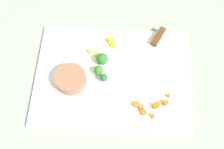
# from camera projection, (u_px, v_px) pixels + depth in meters

# --- Properties ---
(ground_plane) EXTENTS (4.00, 4.00, 0.00)m
(ground_plane) POSITION_uv_depth(u_px,v_px,m) (112.00, 77.00, 0.91)
(ground_plane) COLOR gray
(cutting_board) EXTENTS (0.50, 0.37, 0.01)m
(cutting_board) POSITION_uv_depth(u_px,v_px,m) (112.00, 77.00, 0.91)
(cutting_board) COLOR white
(cutting_board) RESTS_ON ground_plane
(prep_bowl) EXTENTS (0.10, 0.10, 0.04)m
(prep_bowl) POSITION_uv_depth(u_px,v_px,m) (71.00, 79.00, 0.88)
(prep_bowl) COLOR #976646
(prep_bowl) RESTS_ON cutting_board
(chef_knife) EXTENTS (0.19, 0.33, 0.02)m
(chef_knife) POSITION_uv_depth(u_px,v_px,m) (148.00, 54.00, 0.93)
(chef_knife) COLOR silver
(chef_knife) RESTS_ON cutting_board
(carrot_dice_0) EXTENTS (0.02, 0.02, 0.02)m
(carrot_dice_0) POSITION_uv_depth(u_px,v_px,m) (155.00, 106.00, 0.85)
(carrot_dice_0) COLOR orange
(carrot_dice_0) RESTS_ON cutting_board
(carrot_dice_1) EXTENTS (0.02, 0.02, 0.01)m
(carrot_dice_1) POSITION_uv_depth(u_px,v_px,m) (144.00, 112.00, 0.84)
(carrot_dice_1) COLOR orange
(carrot_dice_1) RESTS_ON cutting_board
(carrot_dice_2) EXTENTS (0.02, 0.02, 0.01)m
(carrot_dice_2) POSITION_uv_depth(u_px,v_px,m) (159.00, 104.00, 0.85)
(carrot_dice_2) COLOR orange
(carrot_dice_2) RESTS_ON cutting_board
(carrot_dice_3) EXTENTS (0.02, 0.02, 0.01)m
(carrot_dice_3) POSITION_uv_depth(u_px,v_px,m) (153.00, 116.00, 0.84)
(carrot_dice_3) COLOR #DB630A
(carrot_dice_3) RESTS_ON cutting_board
(carrot_dice_4) EXTENTS (0.02, 0.02, 0.01)m
(carrot_dice_4) POSITION_uv_depth(u_px,v_px,m) (166.00, 103.00, 0.85)
(carrot_dice_4) COLOR orange
(carrot_dice_4) RESTS_ON cutting_board
(carrot_dice_5) EXTENTS (0.01, 0.01, 0.01)m
(carrot_dice_5) POSITION_uv_depth(u_px,v_px,m) (168.00, 96.00, 0.87)
(carrot_dice_5) COLOR orange
(carrot_dice_5) RESTS_ON cutting_board
(carrot_dice_6) EXTENTS (0.02, 0.02, 0.01)m
(carrot_dice_6) POSITION_uv_depth(u_px,v_px,m) (141.00, 107.00, 0.85)
(carrot_dice_6) COLOR orange
(carrot_dice_6) RESTS_ON cutting_board
(carrot_dice_7) EXTENTS (0.02, 0.02, 0.01)m
(carrot_dice_7) POSITION_uv_depth(u_px,v_px,m) (137.00, 104.00, 0.85)
(carrot_dice_7) COLOR orange
(carrot_dice_7) RESTS_ON cutting_board
(pepper_dice_0) EXTENTS (0.02, 0.02, 0.01)m
(pepper_dice_0) POSITION_uv_depth(u_px,v_px,m) (112.00, 46.00, 0.95)
(pepper_dice_0) COLOR yellow
(pepper_dice_0) RESTS_ON cutting_board
(pepper_dice_1) EXTENTS (0.02, 0.02, 0.01)m
(pepper_dice_1) POSITION_uv_depth(u_px,v_px,m) (90.00, 51.00, 0.94)
(pepper_dice_1) COLOR yellow
(pepper_dice_1) RESTS_ON cutting_board
(pepper_dice_2) EXTENTS (0.02, 0.02, 0.02)m
(pepper_dice_2) POSITION_uv_depth(u_px,v_px,m) (98.00, 55.00, 0.93)
(pepper_dice_2) COLOR yellow
(pepper_dice_2) RESTS_ON cutting_board
(pepper_dice_3) EXTENTS (0.03, 0.03, 0.02)m
(pepper_dice_3) POSITION_uv_depth(u_px,v_px,m) (111.00, 40.00, 0.95)
(pepper_dice_3) COLOR yellow
(pepper_dice_3) RESTS_ON cutting_board
(broccoli_floret_0) EXTENTS (0.03, 0.03, 0.03)m
(broccoli_floret_0) POSITION_uv_depth(u_px,v_px,m) (99.00, 70.00, 0.89)
(broccoli_floret_0) COLOR #7FBE6D
(broccoli_floret_0) RESTS_ON cutting_board
(broccoli_floret_1) EXTENTS (0.03, 0.03, 0.03)m
(broccoli_floret_1) POSITION_uv_depth(u_px,v_px,m) (104.00, 78.00, 0.88)
(broccoli_floret_1) COLOR #97C05A
(broccoli_floret_1) RESTS_ON cutting_board
(broccoli_floret_2) EXTENTS (0.04, 0.04, 0.04)m
(broccoli_floret_2) POSITION_uv_depth(u_px,v_px,m) (102.00, 59.00, 0.91)
(broccoli_floret_2) COLOR #84C367
(broccoli_floret_2) RESTS_ON cutting_board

